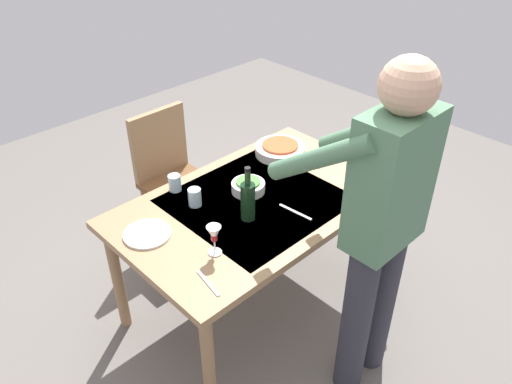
{
  "coord_description": "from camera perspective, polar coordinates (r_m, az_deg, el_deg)",
  "views": [
    {
      "loc": [
        1.52,
        1.57,
        2.28
      ],
      "look_at": [
        0.0,
        0.0,
        0.79
      ],
      "focal_mm": 35.67,
      "sensor_mm": 36.0,
      "label": 1
    }
  ],
  "objects": [
    {
      "name": "ground_plane",
      "position": [
        3.15,
        0.0,
        -11.88
      ],
      "size": [
        6.0,
        6.0,
        0.0
      ],
      "primitive_type": "plane",
      "color": "#66605B"
    },
    {
      "name": "dining_table",
      "position": [
        2.71,
        0.0,
        -2.18
      ],
      "size": [
        1.48,
        0.91,
        0.74
      ],
      "color": "#93704C",
      "rests_on": "ground_plane"
    },
    {
      "name": "side_bowl_salad",
      "position": [
        2.72,
        -0.88,
        0.65
      ],
      "size": [
        0.18,
        0.18,
        0.07
      ],
      "color": "silver",
      "rests_on": "dining_table"
    },
    {
      "name": "chair_near",
      "position": [
        3.35,
        -9.58,
        2.4
      ],
      "size": [
        0.4,
        0.4,
        0.91
      ],
      "color": "brown",
      "rests_on": "ground_plane"
    },
    {
      "name": "wine_glass_left",
      "position": [
        2.28,
        -4.73,
        -4.84
      ],
      "size": [
        0.07,
        0.07,
        0.15
      ],
      "color": "white",
      "rests_on": "dining_table"
    },
    {
      "name": "serving_bowl_pasta",
      "position": [
        3.06,
        2.73,
        4.81
      ],
      "size": [
        0.3,
        0.3,
        0.07
      ],
      "color": "silver",
      "rests_on": "dining_table"
    },
    {
      "name": "table_knife",
      "position": [
        2.59,
        4.43,
        -2.25
      ],
      "size": [
        0.03,
        0.2,
        0.0
      ],
      "primitive_type": "cube",
      "rotation": [
        0.0,
        0.0,
        0.1
      ],
      "color": "silver",
      "rests_on": "dining_table"
    },
    {
      "name": "water_cup_far_left",
      "position": [
        2.75,
        11.82,
        0.88
      ],
      "size": [
        0.07,
        0.07,
        0.11
      ],
      "primitive_type": "cylinder",
      "color": "silver",
      "rests_on": "dining_table"
    },
    {
      "name": "person_server",
      "position": [
        2.21,
        13.78,
        -3.31
      ],
      "size": [
        0.42,
        0.61,
        1.69
      ],
      "color": "#2D2D38",
      "rests_on": "ground_plane"
    },
    {
      "name": "table_fork",
      "position": [
        2.2,
        -5.39,
        -10.14
      ],
      "size": [
        0.05,
        0.18,
        0.0
      ],
      "primitive_type": "cube",
      "rotation": [
        0.0,
        0.0,
        -0.18
      ],
      "color": "silver",
      "rests_on": "dining_table"
    },
    {
      "name": "water_cup_near_left",
      "position": [
        2.63,
        -6.89,
        -0.58
      ],
      "size": [
        0.07,
        0.07,
        0.1
      ],
      "primitive_type": "cylinder",
      "color": "silver",
      "rests_on": "dining_table"
    },
    {
      "name": "dinner_plate_near",
      "position": [
        2.49,
        -12.1,
        -4.62
      ],
      "size": [
        0.23,
        0.23,
        0.01
      ],
      "primitive_type": "cylinder",
      "color": "silver",
      "rests_on": "dining_table"
    },
    {
      "name": "water_cup_near_right",
      "position": [
        2.76,
        -9.11,
        1.02
      ],
      "size": [
        0.07,
        0.07,
        0.09
      ],
      "primitive_type": "cylinder",
      "color": "silver",
      "rests_on": "dining_table"
    },
    {
      "name": "wine_bottle",
      "position": [
        2.48,
        -0.92,
        -0.91
      ],
      "size": [
        0.07,
        0.07,
        0.3
      ],
      "color": "black",
      "rests_on": "dining_table"
    }
  ]
}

